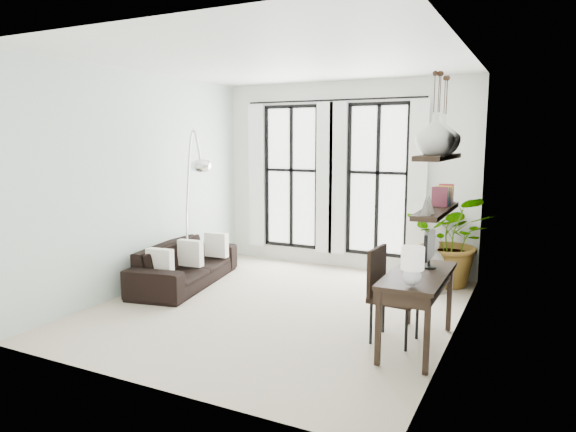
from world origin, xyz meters
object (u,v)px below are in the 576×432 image
Objects in this scene: sofa at (186,264)px; desk at (417,280)px; desk_chair at (387,288)px; arc_lamp at (194,177)px; plant at (453,240)px; buddha at (430,268)px.

sofa is 3.88m from desk.
desk is at bearing -114.37° from sofa.
arc_lamp reaches higher than desk_chair.
arc_lamp is at bearing -155.53° from plant.
plant is at bearing 90.95° from desk.
plant is 1.38× the size of desk_chair.
sofa is 3.51m from desk_chair.
sofa is 1.58× the size of desk.
plant is 4.05m from arc_lamp.
desk is 2.28m from buddha.
arc_lamp is (0.11, 0.11, 1.33)m from sofa.
sofa is 3.71m from buddha.
buddha is at bearing 19.56° from arc_lamp.
desk is (3.74, -0.92, 0.44)m from sofa.
plant is 1.75× the size of buddha.
plant is at bearing -75.30° from sofa.
desk is 1.69× the size of buddha.
buddha is (3.36, 1.19, -1.31)m from arc_lamp.
plant is 2.58m from desk_chair.
desk is 3.88m from arc_lamp.
desk_chair is at bearing 163.52° from desk.
plant reaches higher than sofa.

